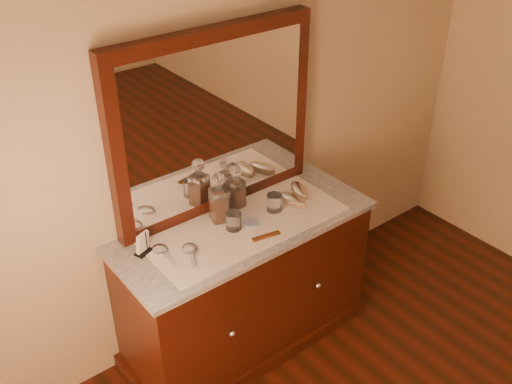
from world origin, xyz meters
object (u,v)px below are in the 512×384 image
pin_dish (251,223)px  hand_mirror_inner (190,251)px  decanter_left (219,202)px  hand_mirror_outer (162,251)px  decanter_right (236,191)px  brush_near (293,200)px  mirror_frame (215,123)px  brush_far (300,191)px  napkin_rack (143,244)px  comb (266,236)px  dresser_cabinet (245,286)px

pin_dish → hand_mirror_inner: 0.38m
hand_mirror_inner → decanter_left: bearing=27.2°
decanter_left → hand_mirror_outer: size_ratio=1.43×
decanter_right → brush_near: 0.33m
mirror_frame → pin_dish: bearing=-85.4°
brush_far → hand_mirror_outer: brush_far is taller
napkin_rack → decanter_right: bearing=4.6°
mirror_frame → brush_near: bearing=-38.6°
pin_dish → brush_far: (0.40, 0.06, 0.02)m
hand_mirror_inner → comb: bearing=-19.4°
mirror_frame → decanter_right: (0.06, -0.09, -0.40)m
comb → hand_mirror_outer: (-0.49, 0.22, 0.00)m
dresser_cabinet → comb: comb is taller
comb → dresser_cabinet: bearing=106.9°
brush_near → hand_mirror_outer: bearing=175.0°
mirror_frame → decanter_right: size_ratio=4.59×
decanter_right → hand_mirror_outer: size_ratio=1.30×
decanter_right → brush_near: size_ratio=1.41×
dresser_cabinet → decanter_right: bearing=68.4°
brush_near → hand_mirror_outer: 0.81m
hand_mirror_outer → mirror_frame: bearing=22.1°
pin_dish → decanter_left: decanter_left is taller
decanter_left → brush_near: bearing=-17.2°
pin_dish → hand_mirror_outer: size_ratio=0.44×
pin_dish → hand_mirror_inner: (-0.38, -0.00, 0.00)m
decanter_left → hand_mirror_inner: 0.33m
pin_dish → comb: bearing=-92.7°
dresser_cabinet → pin_dish: 0.45m
mirror_frame → decanter_right: mirror_frame is taller
mirror_frame → decanter_left: (-0.08, -0.14, -0.39)m
dresser_cabinet → brush_near: size_ratio=7.57×
napkin_rack → comb: bearing=-26.3°
pin_dish → comb: pin_dish is taller
brush_near → hand_mirror_inner: size_ratio=0.90×
pin_dish → napkin_rack: size_ratio=0.64×
comb → hand_mirror_inner: (-0.38, 0.13, 0.00)m
comb → brush_near: 0.35m
mirror_frame → hand_mirror_outer: size_ratio=5.95×
brush_near → hand_mirror_inner: brush_near is taller
decanter_left → brush_near: size_ratio=1.56×
comb → mirror_frame: bearing=103.7°
dresser_cabinet → comb: size_ratio=8.97×
decanter_left → comb: bearing=-70.2°
decanter_right → comb: bearing=-98.3°
brush_far → dresser_cabinet: bearing=-175.3°
pin_dish → napkin_rack: (-0.57, 0.14, 0.04)m
mirror_frame → pin_dish: mirror_frame is taller
mirror_frame → hand_mirror_outer: bearing=-157.9°
brush_near → hand_mirror_outer: size_ratio=0.92×
brush_near → napkin_rack: bearing=171.6°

